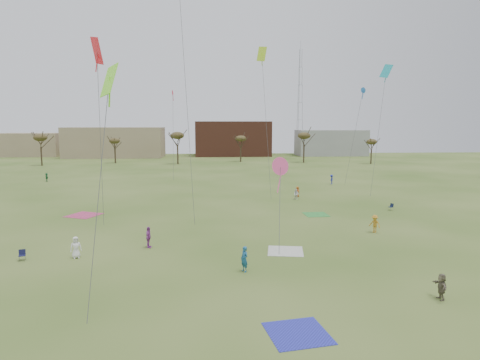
{
  "coord_description": "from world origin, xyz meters",
  "views": [
    {
      "loc": [
        -2.84,
        -28.25,
        10.88
      ],
      "look_at": [
        0.0,
        12.0,
        5.5
      ],
      "focal_mm": 31.11,
      "sensor_mm": 36.0,
      "label": 1
    }
  ],
  "objects": [
    {
      "name": "camp_chair_right",
      "position": [
        20.11,
        22.5,
        0.26
      ],
      "size": [
        0.71,
        0.69,
        0.87
      ],
      "rotation": [
        0.0,
        0.0,
        5.17
      ],
      "color": "#131C35",
      "rests_on": "ground"
    },
    {
      "name": "flyer_mid_b",
      "position": [
        13.69,
        11.82,
        0.91
      ],
      "size": [
        1.27,
        1.34,
        1.83
      ],
      "primitive_type": "imported",
      "rotation": [
        0.0,
        0.0,
        5.4
      ],
      "color": "#BE8323",
      "rests_on": "ground"
    },
    {
      "name": "building_tan",
      "position": [
        -35.0,
        115.0,
        5.0
      ],
      "size": [
        32.0,
        14.0,
        10.0
      ],
      "primitive_type": "cube",
      "color": "#937F60",
      "rests_on": "ground"
    },
    {
      "name": "tree_line",
      "position": [
        -2.85,
        79.12,
        7.09
      ],
      "size": [
        117.44,
        49.32,
        8.91
      ],
      "color": "#3A2B1E",
      "rests_on": "ground"
    },
    {
      "name": "flyer_far_a",
      "position": [
        -34.56,
        53.88,
        0.81
      ],
      "size": [
        1.09,
        1.56,
        1.62
      ],
      "primitive_type": "imported",
      "rotation": [
        0.0,
        0.0,
        2.02
      ],
      "color": "#21653B",
      "rests_on": "ground"
    },
    {
      "name": "flyer_near_right",
      "position": [
        -0.42,
        1.48,
        0.96
      ],
      "size": [
        0.76,
        0.84,
        1.92
      ],
      "primitive_type": "imported",
      "rotation": [
        0.0,
        0.0,
        5.27
      ],
      "color": "#1C5784",
      "rests_on": "ground"
    },
    {
      "name": "flyer_near_left",
      "position": [
        -13.96,
        5.64,
        0.9
      ],
      "size": [
        1.04,
        0.88,
        1.8
      ],
      "primitive_type": "imported",
      "rotation": [
        0.0,
        0.0,
        0.43
      ],
      "color": "white",
      "rests_on": "ground"
    },
    {
      "name": "blanket_blue",
      "position": [
        1.63,
        -7.97,
        0.0
      ],
      "size": [
        3.56,
        3.56,
        0.03
      ],
      "primitive_type": "cube",
      "rotation": [
        0.0,
        0.0,
        0.17
      ],
      "color": "#292EB2",
      "rests_on": "ground"
    },
    {
      "name": "building_tan_west",
      "position": [
        -65.0,
        122.0,
        4.0
      ],
      "size": [
        20.0,
        12.0,
        8.0
      ],
      "primitive_type": "cube",
      "color": "#937F60",
      "rests_on": "ground"
    },
    {
      "name": "spectator_mid_e",
      "position": [
        9.59,
        30.95,
        0.78
      ],
      "size": [
        0.96,
        0.92,
        1.57
      ],
      "primitive_type": "imported",
      "rotation": [
        0.0,
        0.0,
        5.67
      ],
      "color": "silver",
      "rests_on": "ground"
    },
    {
      "name": "blanket_olive",
      "position": [
        9.9,
        20.6,
        0.0
      ],
      "size": [
        2.91,
        2.91,
        0.03
      ],
      "primitive_type": "cube",
      "rotation": [
        0.0,
        0.0,
        1.62
      ],
      "color": "#338D39",
      "rests_on": "ground"
    },
    {
      "name": "building_brick",
      "position": [
        5.0,
        120.0,
        6.0
      ],
      "size": [
        26.0,
        16.0,
        12.0
      ],
      "primitive_type": "cube",
      "color": "brown",
      "rests_on": "ground"
    },
    {
      "name": "building_grey",
      "position": [
        40.0,
        118.0,
        4.5
      ],
      "size": [
        24.0,
        12.0,
        9.0
      ],
      "primitive_type": "cube",
      "color": "gray",
      "rests_on": "ground"
    },
    {
      "name": "flyer_far_c",
      "position": [
        19.31,
        46.16,
        0.89
      ],
      "size": [
        0.76,
        1.2,
        1.77
      ],
      "primitive_type": "imported",
      "rotation": [
        0.0,
        0.0,
        4.62
      ],
      "color": "navy",
      "rests_on": "ground"
    },
    {
      "name": "radio_tower",
      "position": [
        30.0,
        125.0,
        19.21
      ],
      "size": [
        1.51,
        1.72,
        41.0
      ],
      "color": "#9EA3A8",
      "rests_on": "ground"
    },
    {
      "name": "spectator_mid_d",
      "position": [
        -8.43,
        8.13,
        0.95
      ],
      "size": [
        0.58,
        1.16,
        1.91
      ],
      "primitive_type": "imported",
      "rotation": [
        0.0,
        0.0,
        1.47
      ],
      "color": "purple",
      "rests_on": "ground"
    },
    {
      "name": "spectator_fore_c",
      "position": [
        11.48,
        -4.35,
        0.84
      ],
      "size": [
        0.59,
        1.58,
        1.67
      ],
      "primitive_type": "imported",
      "rotation": [
        0.0,
        0.0,
        4.65
      ],
      "color": "brown",
      "rests_on": "ground"
    },
    {
      "name": "blanket_plum",
      "position": [
        -18.25,
        22.22,
        0.0
      ],
      "size": [
        4.55,
        4.55,
        0.03
      ],
      "primitive_type": "cube",
      "rotation": [
        0.0,
        0.0,
        1.15
      ],
      "color": "#B63864",
      "rests_on": "ground"
    },
    {
      "name": "flyer_far_b",
      "position": [
        10.26,
        33.25,
        0.79
      ],
      "size": [
        0.92,
        0.87,
        1.58
      ],
      "primitive_type": "imported",
      "rotation": [
        0.0,
        0.0,
        0.65
      ],
      "color": "#B8541F",
      "rests_on": "ground"
    },
    {
      "name": "camp_chair_left",
      "position": [
        -18.1,
        5.28,
        0.26
      ],
      "size": [
        0.65,
        0.68,
        0.87
      ],
      "rotation": [
        0.0,
        0.0,
        0.34
      ],
      "color": "#151739",
      "rests_on": "ground"
    },
    {
      "name": "blanket_cream",
      "position": [
        3.54,
        6.22,
        0.0
      ],
      "size": [
        3.46,
        3.46,
        0.03
      ],
      "primitive_type": "cube",
      "rotation": [
        0.0,
        0.0,
        1.4
      ],
      "color": "beige",
      "rests_on": "ground"
    },
    {
      "name": "ground",
      "position": [
        0.0,
        0.0,
        0.0
      ],
      "size": [
        260.0,
        260.0,
        0.0
      ],
      "primitive_type": "plane",
      "color": "#365219",
      "rests_on": "ground"
    },
    {
      "name": "kites_aloft",
      "position": [
        -2.55,
        17.05,
        20.46
      ],
      "size": [
        54.01,
        56.83,
        27.24
      ],
      "color": "#FF509F",
      "rests_on": "ground"
    }
  ]
}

